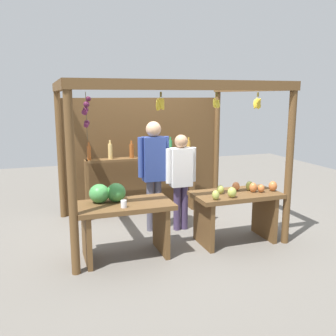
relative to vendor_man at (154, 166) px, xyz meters
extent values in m
plane|color=slate|center=(0.16, 0.02, -1.00)|extent=(12.00, 12.00, 0.00)
cylinder|color=brown|center=(-1.28, -1.08, 0.11)|extent=(0.10, 0.10, 2.22)
cylinder|color=brown|center=(1.59, -1.08, 0.11)|extent=(0.10, 0.10, 2.22)
cylinder|color=brown|center=(-1.28, 1.12, 0.11)|extent=(0.10, 0.10, 2.22)
cylinder|color=brown|center=(1.59, 1.12, 0.11)|extent=(0.10, 0.10, 2.22)
cube|color=brown|center=(0.16, -1.08, 1.15)|extent=(2.96, 0.12, 0.12)
cube|color=brown|center=(-1.28, 0.02, 1.15)|extent=(0.12, 2.30, 0.12)
cube|color=brown|center=(1.59, 0.02, 1.15)|extent=(0.12, 2.30, 0.12)
cube|color=#52381E|center=(0.16, 1.14, -0.01)|extent=(2.86, 0.04, 1.99)
cylinder|color=brown|center=(-0.20, -0.98, 1.04)|extent=(0.02, 0.02, 0.06)
ellipsoid|color=gold|center=(-0.18, -0.98, 0.93)|extent=(0.04, 0.07, 0.14)
ellipsoid|color=gold|center=(-0.19, -0.96, 0.94)|extent=(0.07, 0.06, 0.15)
ellipsoid|color=gold|center=(-0.21, -0.94, 0.92)|extent=(0.07, 0.04, 0.14)
ellipsoid|color=gold|center=(-0.24, -0.96, 0.92)|extent=(0.06, 0.08, 0.15)
ellipsoid|color=gold|center=(-0.24, -0.99, 0.93)|extent=(0.05, 0.06, 0.15)
ellipsoid|color=gold|center=(-0.21, -1.00, 0.94)|extent=(0.06, 0.04, 0.15)
ellipsoid|color=gold|center=(-0.19, -1.00, 0.93)|extent=(0.07, 0.06, 0.15)
cylinder|color=brown|center=(1.16, -0.91, 1.04)|extent=(0.02, 0.02, 0.06)
ellipsoid|color=gold|center=(1.18, -0.91, 0.91)|extent=(0.04, 0.07, 0.13)
ellipsoid|color=gold|center=(1.18, -0.89, 0.93)|extent=(0.07, 0.08, 0.14)
ellipsoid|color=gold|center=(1.16, -0.86, 0.93)|extent=(0.08, 0.04, 0.13)
ellipsoid|color=gold|center=(1.15, -0.89, 0.95)|extent=(0.08, 0.06, 0.14)
ellipsoid|color=gold|center=(1.13, -0.89, 0.92)|extent=(0.05, 0.06, 0.13)
ellipsoid|color=gold|center=(1.14, -0.91, 0.92)|extent=(0.04, 0.07, 0.13)
ellipsoid|color=gold|center=(1.14, -0.93, 0.92)|extent=(0.06, 0.05, 0.13)
ellipsoid|color=gold|center=(1.16, -0.94, 0.93)|extent=(0.07, 0.04, 0.13)
ellipsoid|color=gold|center=(1.18, -0.92, 0.93)|extent=(0.06, 0.06, 0.14)
cylinder|color=brown|center=(0.51, -1.00, 1.04)|extent=(0.02, 0.02, 0.06)
ellipsoid|color=yellow|center=(0.54, -0.99, 0.93)|extent=(0.04, 0.06, 0.12)
ellipsoid|color=yellow|center=(0.53, -0.97, 0.93)|extent=(0.07, 0.06, 0.12)
ellipsoid|color=yellow|center=(0.50, -0.97, 0.95)|extent=(0.05, 0.04, 0.11)
ellipsoid|color=yellow|center=(0.49, -1.00, 0.93)|extent=(0.04, 0.05, 0.11)
ellipsoid|color=yellow|center=(0.50, -1.04, 0.93)|extent=(0.07, 0.05, 0.12)
ellipsoid|color=yellow|center=(0.53, -1.02, 0.94)|extent=(0.07, 0.05, 0.12)
cylinder|color=#4C422D|center=(-1.05, -0.80, 0.80)|extent=(0.01, 0.01, 0.55)
sphere|color=#47142D|center=(-1.02, -0.80, 0.99)|extent=(0.06, 0.06, 0.06)
sphere|color=#511938|center=(-1.05, -0.79, 0.93)|extent=(0.07, 0.07, 0.07)
sphere|color=#511938|center=(-1.06, -0.78, 0.87)|extent=(0.07, 0.07, 0.07)
sphere|color=#601E42|center=(-1.07, -0.80, 0.84)|extent=(0.07, 0.07, 0.07)
sphere|color=#511938|center=(-1.05, -0.78, 0.72)|extent=(0.07, 0.07, 0.07)
sphere|color=#601E42|center=(-1.06, -0.81, 0.69)|extent=(0.06, 0.06, 0.06)
cube|color=brown|center=(-0.63, -0.80, -0.32)|extent=(1.20, 0.64, 0.06)
cube|color=brown|center=(-1.11, -0.80, -0.68)|extent=(0.06, 0.58, 0.65)
cube|color=brown|center=(-0.15, -0.80, -0.68)|extent=(0.06, 0.58, 0.65)
ellipsoid|color=#429347|center=(-0.92, -0.68, -0.17)|extent=(0.35, 0.35, 0.24)
ellipsoid|color=#38843D|center=(-0.71, -0.70, -0.17)|extent=(0.34, 0.34, 0.24)
cylinder|color=white|center=(-0.68, -0.98, -0.25)|extent=(0.07, 0.07, 0.09)
cube|color=brown|center=(0.94, -0.80, -0.32)|extent=(1.20, 0.64, 0.06)
cube|color=brown|center=(0.46, -0.80, -0.68)|extent=(0.06, 0.58, 0.65)
cube|color=brown|center=(1.43, -0.80, -0.68)|extent=(0.06, 0.58, 0.65)
ellipsoid|color=#CC7038|center=(1.18, -0.86, -0.22)|extent=(0.11, 0.11, 0.14)
ellipsoid|color=#A8B24C|center=(0.71, -0.79, -0.23)|extent=(0.13, 0.13, 0.12)
ellipsoid|color=#A8B24C|center=(1.19, -0.75, -0.23)|extent=(0.15, 0.15, 0.13)
ellipsoid|color=#A8B24C|center=(0.52, -1.04, -0.23)|extent=(0.12, 0.12, 0.13)
ellipsoid|color=#A8B24C|center=(0.77, -1.01, -0.22)|extent=(0.16, 0.16, 0.14)
ellipsoid|color=#CC7038|center=(1.28, -0.90, -0.24)|extent=(0.13, 0.13, 0.11)
ellipsoid|color=#E07F47|center=(1.00, -0.70, -0.23)|extent=(0.14, 0.14, 0.12)
ellipsoid|color=#CC7038|center=(1.48, -0.89, -0.22)|extent=(0.14, 0.14, 0.14)
cube|color=brown|center=(-0.89, 0.85, -0.50)|extent=(0.05, 0.20, 1.00)
cube|color=brown|center=(0.97, 0.85, -0.50)|extent=(0.05, 0.20, 1.00)
cube|color=brown|center=(0.04, 0.85, -0.02)|extent=(1.86, 0.22, 0.04)
cylinder|color=#994C1E|center=(-0.84, 0.85, 0.11)|extent=(0.07, 0.07, 0.23)
cylinder|color=#994C1E|center=(-0.84, 0.85, 0.26)|extent=(0.03, 0.03, 0.06)
cylinder|color=#D8B266|center=(-0.49, 0.85, 0.12)|extent=(0.07, 0.07, 0.25)
cylinder|color=#D8B266|center=(-0.49, 0.85, 0.28)|extent=(0.03, 0.03, 0.06)
cylinder|color=#994C1E|center=(-0.13, 0.85, 0.11)|extent=(0.07, 0.07, 0.23)
cylinder|color=#994C1E|center=(-0.13, 0.85, 0.26)|extent=(0.03, 0.03, 0.06)
cylinder|color=silver|center=(0.21, 0.85, 0.11)|extent=(0.06, 0.06, 0.23)
cylinder|color=silver|center=(0.21, 0.85, 0.25)|extent=(0.03, 0.03, 0.06)
cylinder|color=#338C4C|center=(0.56, 0.85, 0.13)|extent=(0.07, 0.07, 0.27)
cylinder|color=#338C4C|center=(0.56, 0.85, 0.30)|extent=(0.03, 0.03, 0.06)
cylinder|color=gold|center=(0.90, 0.85, 0.12)|extent=(0.07, 0.07, 0.25)
cylinder|color=gold|center=(0.90, 0.85, 0.28)|extent=(0.03, 0.03, 0.06)
cylinder|color=#514F60|center=(-0.06, 0.00, -0.61)|extent=(0.11, 0.11, 0.78)
cylinder|color=#514F60|center=(0.06, 0.00, -0.61)|extent=(0.11, 0.11, 0.78)
cube|color=#2D428C|center=(0.00, 0.00, 0.11)|extent=(0.32, 0.19, 0.66)
cylinder|color=#2D428C|center=(-0.20, 0.00, 0.14)|extent=(0.08, 0.08, 0.59)
cylinder|color=#2D428C|center=(0.20, 0.00, 0.14)|extent=(0.08, 0.08, 0.59)
sphere|color=tan|center=(0.00, 0.00, 0.55)|extent=(0.23, 0.23, 0.23)
cylinder|color=#45365A|center=(0.34, -0.10, -0.66)|extent=(0.11, 0.11, 0.69)
cylinder|color=#45365A|center=(0.46, -0.10, -0.66)|extent=(0.11, 0.11, 0.69)
cube|color=white|center=(0.40, -0.10, -0.03)|extent=(0.32, 0.19, 0.58)
cylinder|color=white|center=(0.20, -0.10, 0.00)|extent=(0.08, 0.08, 0.52)
cylinder|color=white|center=(0.60, -0.10, 0.00)|extent=(0.08, 0.08, 0.52)
sphere|color=tan|center=(0.40, -0.10, 0.36)|extent=(0.20, 0.20, 0.20)
camera|label=1|loc=(-1.59, -5.24, 1.03)|focal=39.98mm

